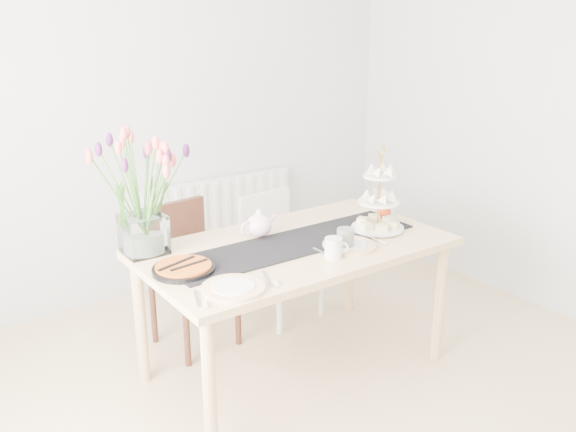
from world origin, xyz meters
TOP-DOWN VIEW (x-y plane):
  - room_shell at (0.00, 0.00)m, footprint 4.50×4.50m
  - radiator at (0.50, 2.19)m, footprint 1.20×0.08m
  - dining_table at (0.17, 0.79)m, footprint 1.60×0.90m
  - chair_brown at (-0.15, 1.44)m, footprint 0.47×0.47m
  - chair_white at (0.49, 1.44)m, footprint 0.43×0.43m
  - table_runner at (0.17, 0.79)m, footprint 1.40×0.35m
  - tulip_vase at (-0.52, 1.13)m, footprint 0.73×0.73m
  - cake_stand at (0.68, 0.70)m, footprint 0.29×0.29m
  - teapot at (0.08, 0.98)m, footprint 0.24×0.20m
  - cream_jug at (0.91, 0.86)m, footprint 0.10×0.10m
  - tart_tin at (-0.47, 0.79)m, footprint 0.29×0.29m
  - mug_grey at (0.35, 0.59)m, footprint 0.11×0.11m
  - mug_white at (0.21, 0.53)m, footprint 0.12×0.12m
  - mug_orange at (0.84, 0.81)m, footprint 0.10×0.10m
  - plate_left at (-0.38, 0.49)m, footprint 0.37×0.37m
  - plate_right at (0.38, 0.59)m, footprint 0.29×0.29m

SIDE VIEW (x-z plane):
  - radiator at x=0.50m, z-range 0.15..0.75m
  - chair_white at x=0.49m, z-range 0.06..0.87m
  - chair_brown at x=-0.15m, z-range 0.07..0.92m
  - dining_table at x=0.17m, z-range 0.30..1.05m
  - table_runner at x=0.17m, z-range 0.75..0.76m
  - plate_right at x=0.38m, z-range 0.75..0.76m
  - plate_left at x=-0.38m, z-range 0.75..0.76m
  - tart_tin at x=-0.47m, z-range 0.75..0.78m
  - mug_orange at x=0.84m, z-range 0.75..0.84m
  - cream_jug at x=0.91m, z-range 0.75..0.85m
  - mug_white at x=0.21m, z-range 0.75..0.85m
  - mug_grey at x=0.35m, z-range 0.75..0.86m
  - teapot at x=0.08m, z-range 0.75..0.89m
  - cake_stand at x=0.68m, z-range 0.66..1.09m
  - tulip_vase at x=-0.52m, z-range 0.84..1.47m
  - room_shell at x=0.00m, z-range -0.95..3.55m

